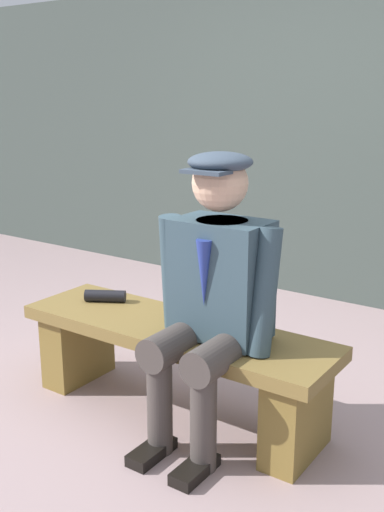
{
  "coord_description": "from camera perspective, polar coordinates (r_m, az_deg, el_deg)",
  "views": [
    {
      "loc": [
        -1.59,
        2.15,
        1.51
      ],
      "look_at": [
        -0.1,
        0.0,
        0.81
      ],
      "focal_mm": 42.69,
      "sensor_mm": 36.0,
      "label": 1
    }
  ],
  "objects": [
    {
      "name": "ground_plane",
      "position": [
        3.07,
        -1.64,
        -14.37
      ],
      "size": [
        30.0,
        30.0,
        0.0
      ],
      "primitive_type": "plane",
      "color": "gray"
    },
    {
      "name": "bench",
      "position": [
        2.93,
        -1.68,
        -9.2
      ],
      "size": [
        1.57,
        0.46,
        0.46
      ],
      "color": "olive",
      "rests_on": "ground"
    },
    {
      "name": "rolled_magazine",
      "position": [
        3.2,
        -8.13,
        -3.72
      ],
      "size": [
        0.21,
        0.16,
        0.06
      ],
      "primitive_type": "cylinder",
      "rotation": [
        0.0,
        1.57,
        0.52
      ],
      "color": "black",
      "rests_on": "bench"
    },
    {
      "name": "seated_man",
      "position": [
        2.6,
        1.97,
        -3.0
      ],
      "size": [
        0.57,
        0.62,
        1.28
      ],
      "color": "#334954",
      "rests_on": "ground"
    },
    {
      "name": "stadium_wall",
      "position": [
        4.59,
        14.57,
        10.23
      ],
      "size": [
        12.0,
        0.24,
        2.32
      ],
      "primitive_type": "cube",
      "color": "#404B45",
      "rests_on": "ground"
    }
  ]
}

